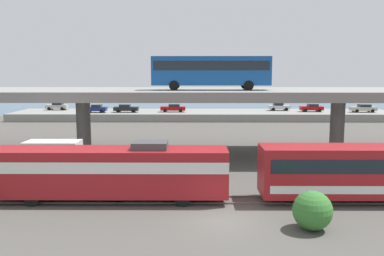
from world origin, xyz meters
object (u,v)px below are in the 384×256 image
(parked_car_6, at_px, (173,108))
(parked_car_0, at_px, (126,108))
(parked_car_5, at_px, (57,106))
(service_truck_west, at_px, (43,157))
(parked_car_3, at_px, (96,108))
(parked_car_2, at_px, (363,108))
(parked_car_1, at_px, (279,107))
(transit_bus_on_overpass, at_px, (211,70))
(parked_car_4, at_px, (312,108))
(train_locomotive, at_px, (99,170))

(parked_car_6, bearing_deg, parked_car_0, 4.64)
(parked_car_5, relative_size, parked_car_6, 0.89)
(service_truck_west, xyz_separation_m, parked_car_3, (-5.28, 41.69, 0.52))
(parked_car_3, bearing_deg, parked_car_5, -29.67)
(parked_car_2, distance_m, parked_car_6, 35.59)
(parked_car_6, bearing_deg, parked_car_1, -171.65)
(transit_bus_on_overpass, xyz_separation_m, parked_car_2, (29.87, 34.81, -6.97))
(service_truck_west, relative_size, parked_car_3, 1.70)
(parked_car_2, bearing_deg, parked_car_4, -6.03)
(parked_car_2, bearing_deg, parked_car_0, 0.47)
(transit_bus_on_overpass, xyz_separation_m, parked_car_0, (-14.54, 34.45, -6.97))
(train_locomotive, bearing_deg, transit_bus_on_overpass, -119.61)
(transit_bus_on_overpass, height_order, parked_car_1, transit_bus_on_overpass)
(service_truck_west, relative_size, parked_car_1, 1.68)
(parked_car_5, bearing_deg, parked_car_4, 176.23)
(service_truck_west, bearing_deg, parked_car_1, -122.75)
(train_locomotive, bearing_deg, parked_car_1, -113.61)
(parked_car_0, xyz_separation_m, parked_car_2, (44.40, 0.36, 0.00))
(service_truck_west, relative_size, parked_car_5, 1.64)
(train_locomotive, height_order, parked_car_3, train_locomotive)
(train_locomotive, relative_size, parked_car_6, 3.72)
(transit_bus_on_overpass, relative_size, parked_car_4, 2.85)
(parked_car_2, height_order, parked_car_6, same)
(service_truck_west, distance_m, parked_car_2, 61.65)
(train_locomotive, bearing_deg, parked_car_4, -119.75)
(parked_car_0, relative_size, parked_car_6, 0.98)
(transit_bus_on_overpass, bearing_deg, parked_car_3, 120.53)
(parked_car_4, bearing_deg, parked_car_1, -22.43)
(transit_bus_on_overpass, distance_m, parked_car_5, 49.12)
(service_truck_west, xyz_separation_m, parked_car_2, (44.63, 42.53, 0.53))
(service_truck_west, distance_m, parked_car_6, 43.83)
(parked_car_0, distance_m, parked_car_5, 15.14)
(service_truck_west, distance_m, parked_car_5, 48.88)
(parked_car_4, distance_m, parked_car_5, 49.57)
(transit_bus_on_overpass, relative_size, parked_car_3, 3.00)
(parked_car_0, distance_m, parked_car_1, 29.53)
(parked_car_2, distance_m, parked_car_3, 49.91)
(parked_car_0, xyz_separation_m, parked_car_1, (29.30, 3.72, -0.00))
(train_locomotive, distance_m, parked_car_6, 49.88)
(service_truck_west, height_order, parked_car_5, service_truck_west)
(service_truck_west, xyz_separation_m, parked_car_5, (-14.20, 46.77, 0.52))
(parked_car_3, bearing_deg, parked_car_0, -175.10)
(parked_car_1, distance_m, parked_car_5, 43.73)
(parked_car_1, bearing_deg, parked_car_5, 178.84)
(train_locomotive, relative_size, parked_car_0, 3.81)
(transit_bus_on_overpass, height_order, parked_car_0, transit_bus_on_overpass)
(parked_car_5, bearing_deg, parked_car_3, 150.33)
(transit_bus_on_overpass, distance_m, parked_car_4, 41.85)
(train_locomotive, xyz_separation_m, parked_car_4, (28.83, 50.44, -0.03))
(transit_bus_on_overpass, distance_m, service_truck_west, 18.26)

